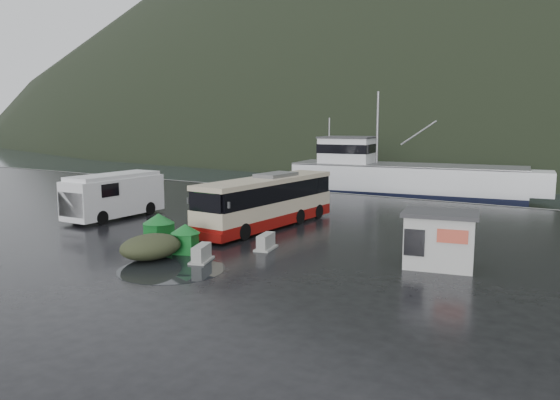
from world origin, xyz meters
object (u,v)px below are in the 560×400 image
Objects in this scene: dome_tent at (151,259)px; ticket_kiosk at (438,267)px; jersey_barrier_b at (266,249)px; jersey_barrier_a at (202,261)px; coach_bus at (267,227)px; waste_bin_right at (186,253)px; waste_bin_left at (159,245)px; white_van at (115,218)px; fishing_trawler at (406,184)px.

ticket_kiosk is at bearing 26.15° from dome_tent.
dome_tent is 1.94× the size of jersey_barrier_b.
dome_tent reaches higher than jersey_barrier_a.
jersey_barrier_b is (3.24, 4.22, 0.00)m from dome_tent.
coach_bus is 7.14m from waste_bin_right.
waste_bin_right reaches higher than dome_tent.
jersey_barrier_a is at bearing -19.85° from waste_bin_left.
dome_tent is at bearing -35.37° from white_van.
white_van is 12.59m from jersey_barrier_a.
waste_bin_right is 1.73m from dome_tent.
waste_bin_right is 0.94× the size of jersey_barrier_a.
coach_bus reaches higher than jersey_barrier_b.
coach_bus is 7.94× the size of waste_bin_right.
fishing_trawler is at bearing 69.37° from white_van.
fishing_trawler is (-0.36, 24.56, 0.00)m from coach_bus.
white_van is at bearing 155.18° from jersey_barrier_a.
waste_bin_left is at bearing 127.24° from dome_tent.
white_van reaches higher than waste_bin_right.
waste_bin_left is at bearing -101.19° from fishing_trawler.
white_van is 11.15m from dome_tent.
ticket_kiosk is at bearing -3.93° from white_van.
fishing_trawler is at bearing 99.92° from ticket_kiosk.
waste_bin_right is at bearing -26.50° from white_van.
jersey_barrier_b is at bearing 52.52° from dome_tent.
white_van is 20.34m from ticket_kiosk.
ticket_kiosk is (11.03, 5.42, 0.00)m from dome_tent.
coach_bus is 8.11m from jersey_barrier_a.
ticket_kiosk is at bearing 27.04° from jersey_barrier_a.
white_van is 4.90× the size of waste_bin_right.
coach_bus is 24.57m from fishing_trawler.
waste_bin_left is at bearing -158.49° from jersey_barrier_b.
jersey_barrier_a is 0.99× the size of jersey_barrier_b.
coach_bus is 7.44× the size of jersey_barrier_a.
ticket_kiosk is at bearing 13.88° from waste_bin_left.
dome_tent is 12.29m from ticket_kiosk.
waste_bin_left is at bearing -105.48° from coach_bus.
white_van is 8.52m from waste_bin_left.
ticket_kiosk is 7.89m from jersey_barrier_b.
coach_bus is 0.43× the size of fishing_trawler.
waste_bin_left is 5.33m from jersey_barrier_b.
jersey_barrier_a is at bearing -75.17° from coach_bus.
waste_bin_right is at bearing -171.95° from ticket_kiosk.
waste_bin_right is 0.05× the size of fishing_trawler.
fishing_trawler reaches higher than ticket_kiosk.
white_van is (-9.61, -2.62, 0.00)m from coach_bus.
fishing_trawler reaches higher than dome_tent.
white_van is at bearing 155.35° from waste_bin_right.
coach_bus reaches higher than waste_bin_left.
jersey_barrier_a is (1.59, -0.77, 0.00)m from waste_bin_right.
coach_bus reaches higher than waste_bin_right.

